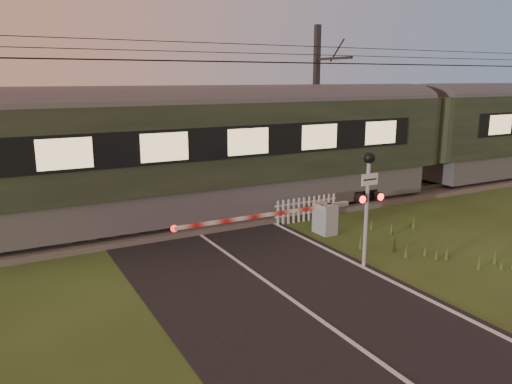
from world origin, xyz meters
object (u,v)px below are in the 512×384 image
train (415,135)px  crossing_signal (368,189)px  picket_fence (306,209)px  catenary_mast (317,107)px  boom_gate (318,218)px

train → crossing_signal: 10.25m
crossing_signal → picket_fence: (1.11, 4.39, -1.70)m
catenary_mast → boom_gate: bearing=-124.2°
train → crossing_signal: bearing=-142.2°
crossing_signal → catenary_mast: catenary_mast is taller
catenary_mast → train: bearing=-30.7°
train → catenary_mast: catenary_mast is taller
train → boom_gate: bearing=-156.0°
boom_gate → picket_fence: size_ratio=2.38×
train → boom_gate: 8.50m
train → picket_fence: size_ratio=18.30×
picket_fence → catenary_mast: catenary_mast is taller
boom_gate → crossing_signal: (-0.54, -2.92, 1.59)m
boom_gate → crossing_signal: 3.36m
boom_gate → catenary_mast: size_ratio=0.85×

